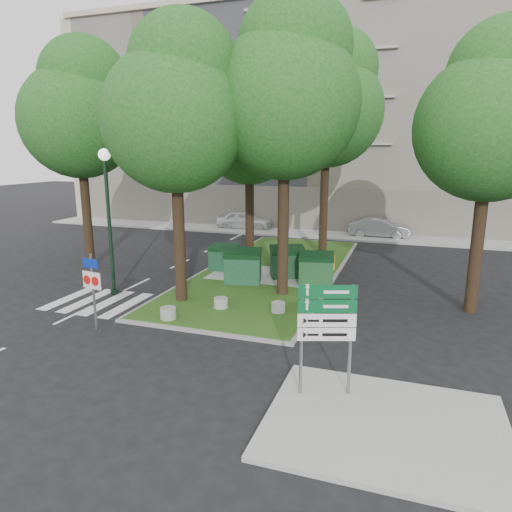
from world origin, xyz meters
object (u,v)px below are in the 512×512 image
at_px(street_lamp, 108,205).
at_px(car_silver, 380,228).
at_px(tree_street_right, 494,113).
at_px(directional_sign, 327,322).
at_px(dumpster_c, 287,262).
at_px(traffic_sign_pole, 93,281).
at_px(car_white, 244,220).
at_px(tree_median_near_left, 177,105).
at_px(dumpster_d, 316,269).
at_px(litter_bin, 331,263).
at_px(tree_median_far, 329,100).
at_px(tree_median_mid, 251,125).
at_px(dumpster_b, 243,266).
at_px(tree_median_near_right, 288,88).
at_px(dumpster_a, 224,258).
at_px(bollard_left, 168,313).
at_px(bollard_mid, 221,303).
at_px(tree_street_left, 80,109).
at_px(bollard_right, 278,307).

xyz_separation_m(street_lamp, car_silver, (9.39, 16.45, -3.00)).
bearing_deg(tree_street_right, directional_sign, -117.53).
distance_m(tree_street_right, dumpster_c, 9.95).
height_order(traffic_sign_pole, car_white, traffic_sign_pole).
bearing_deg(tree_median_near_left, car_silver, 69.35).
height_order(dumpster_d, litter_bin, dumpster_d).
xyz_separation_m(tree_street_right, directional_sign, (-4.04, -7.76, -5.08)).
bearing_deg(tree_median_far, tree_median_mid, -136.85).
relative_size(tree_street_right, dumpster_b, 5.58).
bearing_deg(dumpster_d, tree_median_near_left, -150.52).
height_order(tree_median_near_right, dumpster_c, tree_median_near_right).
distance_m(tree_median_near_left, traffic_sign_pole, 6.79).
height_order(dumpster_a, dumpster_b, dumpster_b).
xyz_separation_m(tree_median_mid, dumpster_c, (2.45, -2.05, -6.18)).
bearing_deg(directional_sign, tree_median_far, 82.01).
bearing_deg(car_silver, traffic_sign_pole, 160.02).
bearing_deg(bollard_left, bollard_mid, 52.16).
relative_size(tree_median_near_left, street_lamp, 1.80).
height_order(tree_street_right, litter_bin, tree_street_right).
relative_size(tree_median_near_left, tree_median_mid, 1.05).
distance_m(bollard_left, bollard_mid, 2.06).
distance_m(bollard_left, street_lamp, 5.37).
distance_m(dumpster_d, car_silver, 12.82).
distance_m(tree_street_left, dumpster_a, 9.74).
bearing_deg(dumpster_d, tree_street_left, 170.40).
distance_m(tree_median_mid, bollard_mid, 9.70).
xyz_separation_m(tree_median_mid, tree_street_right, (10.00, -4.00, 0.00)).
bearing_deg(car_silver, tree_street_right, -161.73).
relative_size(traffic_sign_pole, directional_sign, 0.95).
height_order(tree_street_left, traffic_sign_pole, tree_street_left).
height_order(tree_median_mid, dumpster_b, tree_median_mid).
bearing_deg(tree_street_right, car_silver, 107.18).
height_order(bollard_right, street_lamp, street_lamp).
distance_m(traffic_sign_pole, directional_sign, 8.13).
relative_size(tree_street_right, litter_bin, 14.28).
distance_m(dumpster_d, bollard_mid, 4.98).
xyz_separation_m(tree_median_far, dumpster_d, (0.71, -5.76, -7.54)).
distance_m(tree_median_near_left, bollard_right, 8.02).
xyz_separation_m(dumpster_b, bollard_mid, (0.39, -3.37, -0.53)).
distance_m(tree_street_left, litter_bin, 13.94).
distance_m(bollard_mid, litter_bin, 7.36).
bearing_deg(tree_median_near_left, tree_median_far, 68.72).
distance_m(dumpster_b, dumpster_c, 2.20).
xyz_separation_m(bollard_mid, car_silver, (4.46, 16.87, 0.36)).
distance_m(tree_median_near_left, tree_median_near_right, 4.09).
bearing_deg(directional_sign, dumpster_b, 103.39).
relative_size(tree_median_mid, dumpster_d, 6.03).
distance_m(tree_median_far, bollard_mid, 12.92).
distance_m(tree_street_left, dumpster_c, 12.11).
xyz_separation_m(dumpster_d, bollard_left, (-3.94, -5.80, -0.47)).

